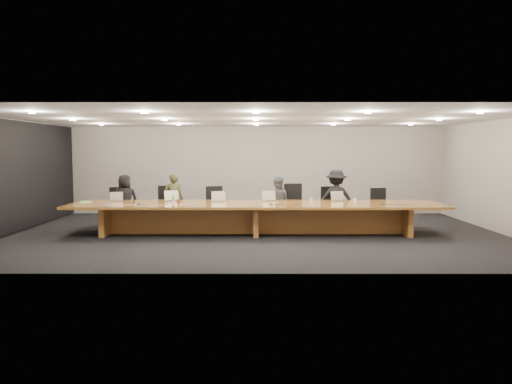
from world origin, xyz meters
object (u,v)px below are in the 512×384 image
(person_a, at_px, (125,200))
(paper_cup_far, at_px, (355,201))
(chair_right, at_px, (331,206))
(amber_mug, at_px, (179,201))
(laptop_d, at_px, (271,196))
(laptop_e, at_px, (339,196))
(chair_far_left, at_px, (118,207))
(laptop_b, at_px, (173,196))
(chair_far_right, at_px, (381,207))
(chair_left, at_px, (165,206))
(person_c, at_px, (277,202))
(chair_mid_right, at_px, (294,205))
(av_box, at_px, (109,206))
(laptop_c, at_px, (219,197))
(person_d, at_px, (336,198))
(mic_center, at_px, (271,204))
(mic_right, at_px, (382,204))
(laptop_a, at_px, (116,197))
(conference_table, at_px, (256,213))
(mic_left, at_px, (139,204))
(chair_mid_left, at_px, (216,206))
(water_bottle, at_px, (173,198))
(paper_cup_near, at_px, (311,200))
(person_b, at_px, (174,200))

(person_a, height_order, paper_cup_far, person_a)
(chair_right, distance_m, amber_mug, 4.13)
(laptop_d, bearing_deg, laptop_e, -21.18)
(chair_far_left, relative_size, laptop_b, 2.98)
(chair_right, height_order, chair_far_right, chair_right)
(chair_left, xyz_separation_m, person_c, (3.00, 0.07, 0.11))
(chair_mid_right, xyz_separation_m, av_box, (-4.43, -1.89, 0.18))
(laptop_c, bearing_deg, person_d, 4.50)
(person_d, height_order, laptop_c, person_d)
(mic_center, bearing_deg, mic_right, 0.17)
(laptop_a, bearing_deg, chair_mid_right, -3.87)
(laptop_b, distance_m, av_box, 1.69)
(conference_table, xyz_separation_m, laptop_b, (-2.11, 0.42, 0.37))
(chair_left, distance_m, mic_left, 1.51)
(chair_mid_left, height_order, paper_cup_far, chair_mid_left)
(person_a, distance_m, person_c, 4.09)
(laptop_b, distance_m, laptop_c, 1.19)
(conference_table, distance_m, laptop_d, 0.66)
(av_box, bearing_deg, laptop_d, -4.79)
(chair_mid_right, relative_size, mic_center, 10.77)
(water_bottle, height_order, paper_cup_near, water_bottle)
(chair_left, bearing_deg, laptop_e, -9.12)
(conference_table, height_order, laptop_c, laptop_c)
(person_a, distance_m, av_box, 1.86)
(chair_mid_right, distance_m, laptop_a, 4.63)
(chair_left, xyz_separation_m, av_box, (-0.97, -1.82, 0.21))
(conference_table, height_order, chair_far_right, chair_far_right)
(laptop_b, bearing_deg, person_a, 127.16)
(chair_mid_right, relative_size, laptop_e, 3.43)
(chair_left, relative_size, chair_mid_right, 0.95)
(laptop_a, bearing_deg, mic_left, -55.80)
(person_d, xyz_separation_m, laptop_c, (-3.05, -0.86, 0.12))
(laptop_b, bearing_deg, person_c, -7.17)
(mic_right, bearing_deg, chair_far_right, 76.37)
(conference_table, bearing_deg, chair_far_left, 162.53)
(chair_mid_left, xyz_separation_m, amber_mug, (-0.81, -1.23, 0.25))
(chair_mid_left, relative_size, person_d, 0.72)
(laptop_e, distance_m, mic_right, 1.16)
(chair_mid_right, distance_m, chair_far_right, 2.33)
(person_c, relative_size, laptop_b, 3.71)
(mic_center, bearing_deg, paper_cup_near, 32.26)
(person_b, distance_m, laptop_e, 4.40)
(chair_mid_right, relative_size, laptop_d, 3.31)
(water_bottle, bearing_deg, chair_far_left, 150.52)
(chair_mid_right, relative_size, person_a, 0.83)
(chair_right, height_order, water_bottle, chair_right)
(chair_mid_right, height_order, chair_right, chair_mid_right)
(paper_cup_near, bearing_deg, mic_left, -171.66)
(laptop_e, height_order, mic_left, laptop_e)
(chair_far_right, height_order, person_b, person_b)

